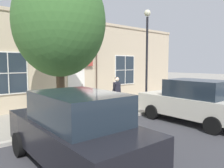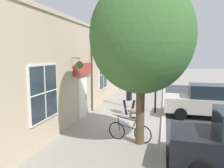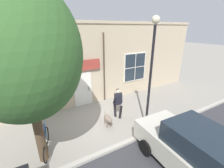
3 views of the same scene
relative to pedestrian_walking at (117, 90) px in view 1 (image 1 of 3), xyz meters
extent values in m
plane|color=gray|center=(-0.13, -1.02, -1.01)|extent=(90.00, 90.00, 0.00)
cube|color=#B2ADA3|center=(1.87, -1.02, -0.95)|extent=(0.20, 28.00, 0.12)
cube|color=#C6B293|center=(-2.48, -1.02, 1.39)|extent=(0.30, 18.00, 4.81)
cube|color=#C6B293|center=(-2.48, -1.02, 3.88)|extent=(0.42, 18.00, 0.16)
cube|color=white|center=(-2.31, -1.09, 0.04)|extent=(0.10, 1.10, 2.10)
cube|color=#232D38|center=(-2.28, -1.09, -0.01)|extent=(0.03, 0.90, 1.90)
cylinder|color=#47382D|center=(-2.22, -0.74, 0.04)|extent=(0.03, 0.03, 0.30)
cube|color=#AD3D33|center=(-2.21, -1.09, 1.54)|extent=(0.08, 2.20, 0.60)
cylinder|color=#47382D|center=(-2.25, 0.34, 1.15)|extent=(0.09, 0.09, 4.33)
cylinder|color=#47382D|center=(-2.09, -2.39, 2.12)|extent=(0.44, 0.04, 0.04)
cylinder|color=#47382D|center=(-1.91, -2.39, 1.94)|extent=(0.01, 0.01, 0.34)
cone|color=#2D2823|center=(-1.91, -2.39, 1.72)|extent=(0.32, 0.32, 0.18)
sphere|color=#3D6B33|center=(-1.91, -2.39, 1.81)|extent=(0.34, 0.34, 0.34)
cube|color=white|center=(-2.31, -4.78, 0.94)|extent=(0.08, 1.82, 2.02)
cube|color=#232D38|center=(-2.28, -4.78, 0.94)|extent=(0.03, 1.70, 1.90)
cube|color=white|center=(-2.26, -4.78, 0.94)|extent=(0.04, 0.04, 1.90)
cube|color=white|center=(-2.26, -4.78, 0.94)|extent=(0.04, 1.70, 0.04)
cube|color=white|center=(-2.31, 2.81, 0.94)|extent=(0.08, 1.82, 2.02)
cube|color=#232D38|center=(-2.28, 2.81, 0.94)|extent=(0.03, 1.70, 1.90)
cube|color=white|center=(-2.26, 2.81, 0.94)|extent=(0.04, 0.04, 1.90)
cube|color=white|center=(-2.26, 2.81, 0.94)|extent=(0.04, 1.70, 0.04)
cylinder|color=black|center=(0.20, 0.05, -0.61)|extent=(0.31, 0.17, 0.82)
cylinder|color=black|center=(-0.20, -0.05, -0.61)|extent=(0.31, 0.17, 0.82)
cube|color=black|center=(0.00, 0.00, 0.10)|extent=(0.27, 0.37, 0.59)
sphere|color=beige|center=(0.02, 0.00, 0.54)|extent=(0.22, 0.22, 0.22)
sphere|color=black|center=(-0.01, 0.00, 0.57)|extent=(0.21, 0.21, 0.21)
cylinder|color=black|center=(-0.01, 0.23, 0.11)|extent=(0.17, 0.11, 0.57)
cylinder|color=black|center=(0.06, -0.24, 0.13)|extent=(0.34, 0.13, 0.52)
ellipsoid|color=#7F6B5B|center=(0.37, -0.82, -0.59)|extent=(0.65, 0.39, 0.27)
cylinder|color=#7F6B5B|center=(0.56, -0.76, -0.86)|extent=(0.06, 0.06, 0.30)
cylinder|color=#7F6B5B|center=(0.54, -0.93, -0.86)|extent=(0.06, 0.06, 0.30)
cylinder|color=#7F6B5B|center=(0.20, -0.70, -0.86)|extent=(0.06, 0.06, 0.30)
cylinder|color=#7F6B5B|center=(0.17, -0.88, -0.86)|extent=(0.06, 0.06, 0.30)
sphere|color=#7F6B5B|center=(0.73, -0.87, -0.49)|extent=(0.22, 0.22, 0.22)
cone|color=#7F6B5B|center=(0.84, -0.89, -0.51)|extent=(0.11, 0.10, 0.09)
cone|color=#7F6B5B|center=(0.73, -0.82, -0.39)|extent=(0.06, 0.06, 0.07)
cone|color=#7F6B5B|center=(0.71, -0.92, -0.39)|extent=(0.06, 0.06, 0.07)
cylinder|color=#7F6B5B|center=(-0.01, -0.76, -0.54)|extent=(0.21, 0.07, 0.14)
cylinder|color=brown|center=(1.02, -3.82, 0.30)|extent=(0.32, 0.32, 2.63)
ellipsoid|color=#38662D|center=(1.02, -3.82, 2.91)|extent=(3.69, 3.32, 4.06)
sphere|color=#38662D|center=(0.63, -3.23, 2.27)|extent=(1.68, 1.68, 1.68)
torus|color=black|center=(0.09, -3.59, -0.68)|extent=(0.69, 0.24, 0.70)
torus|color=black|center=(1.12, -3.75, -0.68)|extent=(0.69, 0.24, 0.70)
cylinder|color=#1E4C8C|center=(0.61, -3.67, -0.48)|extent=(0.98, 0.19, 0.17)
cylinder|color=#1E4C8C|center=(0.79, -3.70, -0.34)|extent=(0.22, 0.07, 0.48)
cylinder|color=#1E4C8C|center=(0.56, -3.66, -0.16)|extent=(0.83, 0.16, 0.14)
cylinder|color=#1E4C8C|center=(0.17, -3.60, -0.36)|extent=(0.13, 0.05, 0.58)
cylinder|color=#1E4C8C|center=(0.14, -3.60, -0.06)|extent=(0.45, 0.15, 0.03)
ellipsoid|color=black|center=(0.79, -3.70, -0.08)|extent=(0.26, 0.14, 0.09)
cube|color=black|center=(4.22, -5.16, -0.32)|extent=(4.36, 1.90, 0.76)
cube|color=#1E2833|center=(4.43, -5.17, 0.40)|extent=(2.29, 1.62, 0.68)
cylinder|color=black|center=(2.86, -6.00, -0.70)|extent=(0.63, 0.20, 0.62)
cylinder|color=black|center=(2.92, -4.24, -0.70)|extent=(0.63, 0.20, 0.62)
cylinder|color=black|center=(5.58, -4.33, -0.70)|extent=(0.63, 0.20, 0.62)
cube|color=beige|center=(4.06, 0.44, -0.32)|extent=(4.36, 1.90, 0.76)
cube|color=#1E2833|center=(4.28, 0.43, 0.40)|extent=(2.29, 1.62, 0.68)
cylinder|color=black|center=(2.70, -0.40, -0.70)|extent=(0.63, 0.20, 0.62)
cylinder|color=black|center=(2.76, 1.36, -0.70)|extent=(0.63, 0.20, 0.62)
cylinder|color=black|center=(5.36, -0.48, -0.70)|extent=(0.63, 0.20, 0.62)
cylinder|color=black|center=(1.38, 0.78, 1.34)|extent=(0.11, 0.11, 4.70)
sphere|color=beige|center=(1.38, 0.78, 3.87)|extent=(0.32, 0.32, 0.32)
camera|label=1|loc=(8.59, -7.75, 1.38)|focal=35.00mm
camera|label=2|loc=(1.85, -11.63, 2.26)|focal=35.00mm
camera|label=3|loc=(5.95, -3.71, 3.58)|focal=24.00mm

